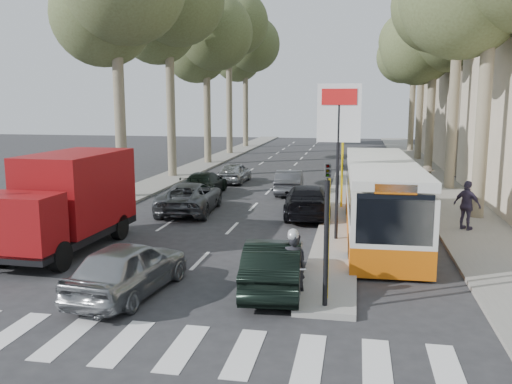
% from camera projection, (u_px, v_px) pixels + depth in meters
% --- Properties ---
extents(ground, '(120.00, 120.00, 0.00)m').
position_uv_depth(ground, '(211.00, 283.00, 15.10)').
color(ground, '#28282B').
rests_on(ground, ground).
extents(sidewalk_right, '(3.20, 70.00, 0.12)m').
position_uv_depth(sidewalk_right, '(425.00, 173.00, 37.76)').
color(sidewalk_right, gray).
rests_on(sidewalk_right, ground).
extents(median_left, '(2.40, 64.00, 0.12)m').
position_uv_depth(median_left, '(207.00, 163.00, 43.68)').
color(median_left, gray).
rests_on(median_left, ground).
extents(traffic_island, '(1.50, 26.00, 0.16)m').
position_uv_depth(traffic_island, '(341.00, 208.00, 25.16)').
color(traffic_island, gray).
rests_on(traffic_island, ground).
extents(building_far, '(11.00, 20.00, 16.00)m').
position_uv_depth(building_far, '(505.00, 63.00, 43.90)').
color(building_far, '#B7A88E').
rests_on(building_far, ground).
extents(billboard, '(1.50, 12.10, 5.60)m').
position_uv_depth(billboard, '(338.00, 139.00, 18.74)').
color(billboard, yellow).
rests_on(billboard, ground).
extents(traffic_light_island, '(0.16, 0.41, 3.60)m').
position_uv_depth(traffic_light_island, '(327.00, 211.00, 12.64)').
color(traffic_light_island, black).
rests_on(traffic_light_island, ground).
extents(tree_l_b, '(7.40, 7.20, 14.88)m').
position_uv_depth(tree_l_b, '(171.00, 4.00, 34.19)').
color(tree_l_b, '#6B604C').
rests_on(tree_l_b, ground).
extents(tree_l_c, '(7.40, 7.20, 13.71)m').
position_uv_depth(tree_l_c, '(208.00, 35.00, 42.08)').
color(tree_l_c, '#6B604C').
rests_on(tree_l_c, ground).
extents(tree_l_d, '(7.40, 7.20, 15.66)m').
position_uv_depth(tree_l_d, '(230.00, 26.00, 49.56)').
color(tree_l_d, '#6B604C').
rests_on(tree_l_d, ground).
extents(tree_l_e, '(7.40, 7.20, 14.49)m').
position_uv_depth(tree_l_e, '(247.00, 46.00, 57.51)').
color(tree_l_e, '#6B604C').
rests_on(tree_l_e, ground).
extents(tree_r_c, '(7.40, 7.20, 13.32)m').
position_uv_depth(tree_r_c, '(437.00, 32.00, 37.15)').
color(tree_r_c, '#6B604C').
rests_on(tree_r_c, ground).
extents(tree_r_d, '(7.40, 7.20, 14.88)m').
position_uv_depth(tree_r_d, '(425.00, 26.00, 44.66)').
color(tree_r_d, '#6B604C').
rests_on(tree_r_d, ground).
extents(tree_r_e, '(7.40, 7.20, 14.10)m').
position_uv_depth(tree_r_e, '(416.00, 45.00, 52.51)').
color(tree_r_e, '#6B604C').
rests_on(tree_r_e, ground).
extents(silver_hatchback, '(2.22, 4.43, 1.45)m').
position_uv_depth(silver_hatchback, '(128.00, 268.00, 14.09)').
color(silver_hatchback, gray).
rests_on(silver_hatchback, ground).
extents(dark_hatchback, '(1.81, 4.31, 1.39)m').
position_uv_depth(dark_hatchback, '(274.00, 264.00, 14.51)').
color(dark_hatchback, black).
rests_on(dark_hatchback, ground).
extents(queue_car_a, '(2.62, 5.10, 1.38)m').
position_uv_depth(queue_car_a, '(190.00, 197.00, 24.59)').
color(queue_car_a, '#4E5156').
rests_on(queue_car_a, ground).
extents(queue_car_b, '(2.44, 5.00, 1.40)m').
position_uv_depth(queue_car_b, '(307.00, 201.00, 23.65)').
color(queue_car_b, black).
rests_on(queue_car_b, ground).
extents(queue_car_c, '(1.62, 3.79, 1.28)m').
position_uv_depth(queue_car_c, '(235.00, 172.00, 33.45)').
color(queue_car_c, '#9EA1A5').
rests_on(queue_car_c, ground).
extents(queue_car_d, '(1.61, 4.03, 1.30)m').
position_uv_depth(queue_car_d, '(289.00, 182.00, 29.47)').
color(queue_car_d, '#47494E').
rests_on(queue_car_d, ground).
extents(queue_car_e, '(1.83, 4.34, 1.25)m').
position_uv_depth(queue_car_e, '(205.00, 183.00, 29.19)').
color(queue_car_e, black).
rests_on(queue_car_e, ground).
extents(red_truck, '(2.50, 6.17, 3.26)m').
position_uv_depth(red_truck, '(68.00, 200.00, 18.21)').
color(red_truck, black).
rests_on(red_truck, ground).
extents(city_bus, '(2.72, 10.96, 2.87)m').
position_uv_depth(city_bus, '(380.00, 196.00, 20.14)').
color(city_bus, '#D05D0B').
rests_on(city_bus, ground).
extents(motorcycle, '(0.85, 2.16, 1.84)m').
position_uv_depth(motorcycle, '(293.00, 266.00, 13.84)').
color(motorcycle, black).
rests_on(motorcycle, ground).
extents(pedestrian_near, '(1.19, 1.15, 1.90)m').
position_uv_depth(pedestrian_near, '(467.00, 205.00, 20.67)').
color(pedestrian_near, '#3D3550').
rests_on(pedestrian_near, sidewalk_right).
extents(pedestrian_far, '(1.22, 1.07, 1.76)m').
position_uv_depth(pedestrian_far, '(426.00, 183.00, 26.62)').
color(pedestrian_far, '#665B4D').
rests_on(pedestrian_far, sidewalk_right).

